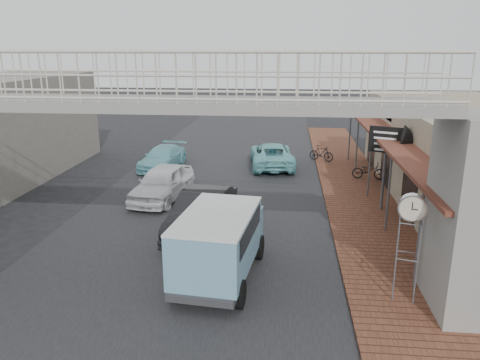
% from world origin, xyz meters
% --- Properties ---
extents(ground, '(120.00, 120.00, 0.00)m').
position_xyz_m(ground, '(0.00, 0.00, 0.00)').
color(ground, black).
rests_on(ground, ground).
extents(road_strip, '(10.00, 60.00, 0.01)m').
position_xyz_m(road_strip, '(0.00, 0.00, 0.01)').
color(road_strip, black).
rests_on(road_strip, ground).
extents(sidewalk, '(3.00, 40.00, 0.10)m').
position_xyz_m(sidewalk, '(6.50, 3.00, 0.05)').
color(sidewalk, brown).
rests_on(sidewalk, ground).
extents(shophouse_row, '(7.20, 18.00, 4.00)m').
position_xyz_m(shophouse_row, '(10.97, 4.00, 2.01)').
color(shophouse_row, gray).
rests_on(shophouse_row, ground).
extents(footbridge, '(16.40, 2.40, 6.34)m').
position_xyz_m(footbridge, '(0.00, -4.00, 3.18)').
color(footbridge, gray).
rests_on(footbridge, ground).
extents(white_hatchback, '(2.33, 4.55, 1.48)m').
position_xyz_m(white_hatchback, '(-2.04, 4.00, 0.74)').
color(white_hatchback, white).
rests_on(white_hatchback, ground).
extents(dark_sedan, '(2.09, 4.74, 1.51)m').
position_xyz_m(dark_sedan, '(0.36, 0.43, 0.76)').
color(dark_sedan, black).
rests_on(dark_sedan, ground).
extents(angkot_curb, '(2.73, 5.04, 1.34)m').
position_xyz_m(angkot_curb, '(2.50, 10.23, 0.67)').
color(angkot_curb, '#75C8CB').
rests_on(angkot_curb, ground).
extents(angkot_far, '(2.19, 4.26, 1.18)m').
position_xyz_m(angkot_far, '(-3.45, 9.36, 0.59)').
color(angkot_far, '#73BEC8').
rests_on(angkot_far, ground).
extents(angkot_van, '(2.35, 4.42, 2.08)m').
position_xyz_m(angkot_van, '(1.49, -3.02, 1.32)').
color(angkot_van, black).
rests_on(angkot_van, ground).
extents(motorcycle_near, '(1.64, 0.74, 0.83)m').
position_xyz_m(motorcycle_near, '(7.38, 7.88, 0.52)').
color(motorcycle_near, black).
rests_on(motorcycle_near, sidewalk).
extents(motorcycle_far, '(1.50, 1.08, 0.89)m').
position_xyz_m(motorcycle_far, '(5.30, 11.52, 0.54)').
color(motorcycle_far, black).
rests_on(motorcycle_far, sidewalk).
extents(street_clock, '(0.73, 0.66, 2.85)m').
position_xyz_m(street_clock, '(6.45, -3.70, 2.46)').
color(street_clock, '#59595B').
rests_on(street_clock, sidewalk).
extents(arrow_sign, '(2.10, 1.43, 3.48)m').
position_xyz_m(arrow_sign, '(7.95, 2.97, 2.91)').
color(arrow_sign, '#59595B').
rests_on(arrow_sign, sidewalk).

